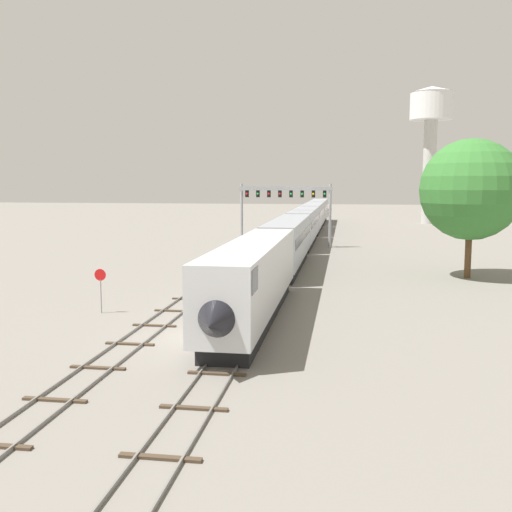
{
  "coord_description": "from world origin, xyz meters",
  "views": [
    {
      "loc": [
        7.43,
        -30.34,
        8.36
      ],
      "look_at": [
        1.0,
        12.0,
        3.0
      ],
      "focal_mm": 41.26,
      "sensor_mm": 36.0,
      "label": 1
    }
  ],
  "objects": [
    {
      "name": "water_tower",
      "position": [
        24.22,
        94.77,
        21.15
      ],
      "size": [
        8.69,
        8.69,
        27.56
      ],
      "color": "beige",
      "rests_on": "ground"
    },
    {
      "name": "ground_plane",
      "position": [
        0.0,
        0.0,
        0.0
      ],
      "size": [
        400.0,
        400.0,
        0.0
      ],
      "primitive_type": "plane",
      "color": "gray"
    },
    {
      "name": "trackside_tree_left",
      "position": [
        18.17,
        23.07,
        7.74
      ],
      "size": [
        8.79,
        8.79,
        12.15
      ],
      "color": "brown",
      "rests_on": "ground"
    },
    {
      "name": "track_main",
      "position": [
        2.0,
        60.0,
        0.07
      ],
      "size": [
        2.6,
        200.0,
        0.16
      ],
      "color": "slate",
      "rests_on": "ground"
    },
    {
      "name": "signal_gantry",
      "position": [
        -0.25,
        45.51,
        6.1
      ],
      "size": [
        12.1,
        0.49,
        8.21
      ],
      "color": "#999BA0",
      "rests_on": "ground"
    },
    {
      "name": "stop_sign",
      "position": [
        -8.0,
        4.86,
        1.87
      ],
      "size": [
        0.76,
        0.08,
        2.88
      ],
      "color": "gray",
      "rests_on": "ground"
    },
    {
      "name": "track_near",
      "position": [
        -3.5,
        40.0,
        0.07
      ],
      "size": [
        2.6,
        160.0,
        0.16
      ],
      "color": "slate",
      "rests_on": "ground"
    },
    {
      "name": "passenger_train",
      "position": [
        2.0,
        48.71,
        2.61
      ],
      "size": [
        3.04,
        109.94,
        4.8
      ],
      "color": "silver",
      "rests_on": "ground"
    }
  ]
}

